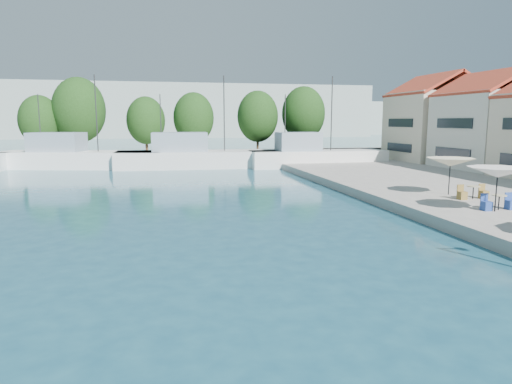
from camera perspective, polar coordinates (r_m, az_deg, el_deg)
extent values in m
cube|color=gray|center=(62.55, -13.42, 4.31)|extent=(90.00, 16.00, 0.60)
cube|color=#97A59C|center=(157.13, -21.01, 9.39)|extent=(180.00, 40.00, 16.00)
cube|color=#97A59C|center=(181.46, 2.76, 9.18)|extent=(140.00, 40.00, 12.00)
cube|color=beige|center=(48.33, 27.39, 6.81)|extent=(8.00, 8.50, 7.00)
pyramid|color=#A94125|center=(48.52, 27.85, 13.06)|extent=(8.40, 8.80, 1.80)
cube|color=beige|center=(55.57, 21.49, 7.58)|extent=(8.60, 8.50, 7.50)
pyramid|color=#A94125|center=(55.78, 21.82, 13.28)|extent=(9.00, 8.80, 1.80)
cube|color=white|center=(52.29, -20.85, 3.57)|extent=(18.04, 8.54, 2.20)
cube|color=gray|center=(53.21, -23.60, 5.76)|extent=(5.91, 4.63, 2.00)
cylinder|color=#2D2D2D|center=(51.47, -19.35, 9.26)|extent=(0.12, 0.12, 8.00)
cylinder|color=#2D2D2D|center=(53.92, -25.43, 7.80)|extent=(0.10, 0.10, 6.00)
cube|color=silver|center=(49.96, -6.14, 3.87)|extent=(19.42, 5.85, 2.20)
cube|color=gray|center=(49.73, -9.52, 6.21)|extent=(5.93, 4.10, 2.00)
cylinder|color=#2D2D2D|center=(49.93, -4.01, 9.76)|extent=(0.12, 0.12, 8.00)
cylinder|color=#2D2D2D|center=(49.71, -11.82, 8.45)|extent=(0.10, 0.10, 6.00)
cube|color=silver|center=(50.85, 7.70, 3.93)|extent=(15.14, 4.06, 2.20)
cube|color=gray|center=(49.97, 5.30, 6.30)|extent=(4.56, 3.06, 2.00)
cylinder|color=#2D2D2D|center=(51.21, 9.43, 9.64)|extent=(0.12, 0.12, 8.00)
cylinder|color=#2D2D2D|center=(49.47, 3.65, 8.61)|extent=(0.10, 0.10, 6.00)
cylinder|color=#3F2B19|center=(65.97, -25.26, 5.69)|extent=(0.36, 0.36, 3.44)
ellipsoid|color=#173310|center=(65.91, -25.42, 8.08)|extent=(5.22, 5.22, 6.53)
cylinder|color=#3F2B19|center=(65.33, -21.08, 6.39)|extent=(0.36, 0.36, 4.49)
ellipsoid|color=#173310|center=(65.31, -21.26, 9.54)|extent=(6.83, 6.83, 8.54)
cylinder|color=#3F2B19|center=(65.34, -13.52, 6.27)|extent=(0.36, 0.36, 3.44)
ellipsoid|color=#173310|center=(65.29, -13.61, 8.69)|extent=(5.24, 5.24, 6.54)
cylinder|color=#3F2B19|center=(65.19, -7.74, 6.55)|extent=(0.36, 0.36, 3.72)
ellipsoid|color=#173310|center=(65.14, -7.79, 9.17)|extent=(5.65, 5.65, 7.07)
cylinder|color=#3F2B19|center=(66.78, 0.21, 6.76)|extent=(0.36, 0.36, 3.88)
ellipsoid|color=#173310|center=(66.73, 0.21, 9.42)|extent=(5.90, 5.90, 7.38)
cylinder|color=#3F2B19|center=(69.14, 5.91, 6.92)|extent=(0.36, 0.36, 4.22)
ellipsoid|color=#173310|center=(69.11, 5.95, 9.72)|extent=(6.42, 6.42, 8.02)
cylinder|color=black|center=(25.18, 27.84, 0.27)|extent=(0.06, 0.06, 2.19)
cone|color=white|center=(25.08, 27.98, 2.18)|extent=(2.89, 2.89, 0.50)
cylinder|color=black|center=(29.84, 23.03, 1.82)|extent=(0.06, 0.06, 2.22)
cone|color=beige|center=(29.75, 23.13, 3.47)|extent=(2.85, 2.85, 0.50)
cylinder|color=black|center=(25.82, 28.08, -1.19)|extent=(0.06, 0.06, 0.74)
cylinder|color=tan|center=(25.76, 28.14, -0.38)|extent=(0.70, 0.70, 0.04)
cube|color=navy|center=(26.29, 29.22, -1.42)|extent=(0.42, 0.42, 0.46)
cube|color=navy|center=(25.40, 26.85, -1.57)|extent=(0.42, 0.42, 0.46)
cylinder|color=black|center=(28.74, 25.50, -0.08)|extent=(0.06, 0.06, 0.74)
cylinder|color=tan|center=(28.69, 25.55, 0.65)|extent=(0.70, 0.70, 0.04)
cube|color=olive|center=(29.20, 26.57, -0.30)|extent=(0.42, 0.42, 0.46)
cube|color=olive|center=(28.34, 24.36, -0.41)|extent=(0.42, 0.42, 0.46)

